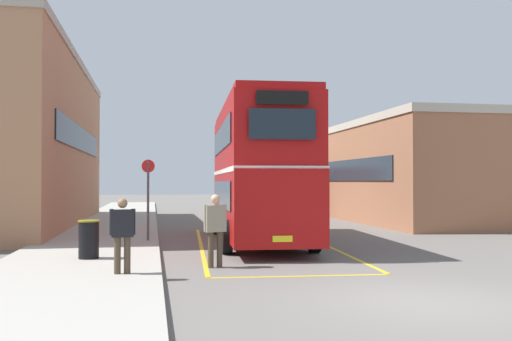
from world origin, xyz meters
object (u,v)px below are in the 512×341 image
litter_bin (89,239)px  single_deck_bus (280,188)px  double_decker_bus (257,170)px  bus_stop_sign (148,192)px  pedestrian_boarding (215,225)px  pedestrian_waiting_near (122,230)px

litter_bin → single_deck_bus: bearing=65.6°
double_decker_bus → bus_stop_sign: size_ratio=3.95×
single_deck_bus → bus_stop_sign: (-8.49, -17.58, 0.13)m
pedestrian_boarding → double_decker_bus: bearing=69.7°
single_deck_bus → pedestrian_boarding: bearing=-106.5°
double_decker_bus → pedestrian_boarding: 6.23m
single_deck_bus → pedestrian_waiting_near: (-8.97, -24.49, -0.58)m
pedestrian_boarding → bus_stop_sign: bus_stop_sign is taller
double_decker_bus → pedestrian_boarding: size_ratio=5.96×
double_decker_bus → bus_stop_sign: bearing=-177.1°
double_decker_bus → litter_bin: double_decker_bus is taller
pedestrian_boarding → bus_stop_sign: (-1.66, 5.48, 0.71)m
pedestrian_waiting_near → litter_bin: 2.81m
double_decker_bus → single_deck_bus: size_ratio=1.17×
litter_bin → bus_stop_sign: 4.68m
pedestrian_boarding → litter_bin: pedestrian_boarding is taller
pedestrian_boarding → bus_stop_sign: 5.77m
double_decker_bus → pedestrian_boarding: double_decker_bus is taller
litter_bin → bus_stop_sign: (1.45, 4.31, 1.13)m
double_decker_bus → pedestrian_boarding: (-2.10, -5.68, -1.46)m
pedestrian_waiting_near → litter_bin: (-0.97, 2.60, -0.43)m
pedestrian_waiting_near → bus_stop_sign: (0.48, 6.91, 0.70)m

